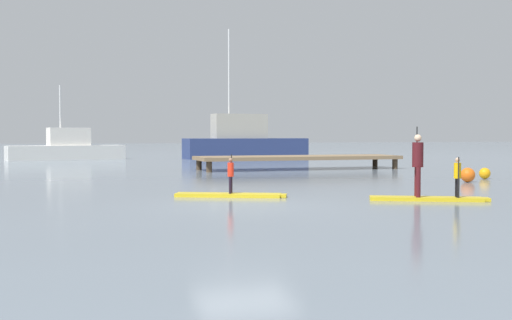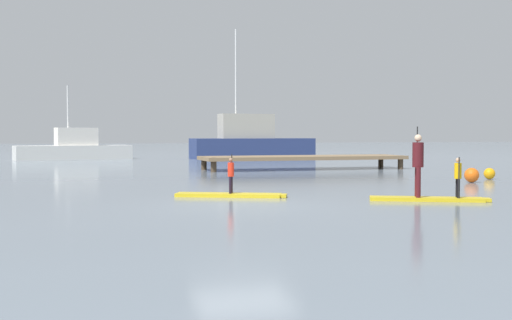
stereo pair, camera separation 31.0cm
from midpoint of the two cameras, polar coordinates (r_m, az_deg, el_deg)
The scene contains 11 objects.
ground_plane at distance 16.47m, azimuth -1.55°, elevation -4.01°, with size 240.00×240.00×0.00m, color slate.
paddleboard_near at distance 18.76m, azimuth -2.71°, elevation -3.09°, with size 3.14×1.79×0.10m.
paddler_child_solo at distance 18.73m, azimuth -2.70°, elevation -1.19°, with size 0.24×0.35×1.12m.
paddleboard_far at distance 18.26m, azimuth 14.42°, elevation -3.31°, with size 3.08×1.78×0.10m.
paddler_adult at distance 18.16m, azimuth 13.51°, elevation -0.08°, with size 0.40×0.49×1.91m.
paddler_child_front at distance 18.31m, azimuth 16.77°, elevation -1.28°, with size 0.25×0.36×1.10m.
fishing_boat_green_midground at distance 48.07m, azimuth -16.42°, elevation 0.96°, with size 8.27×3.46×5.26m.
motor_boat_small_navy at distance 48.96m, azimuth -1.22°, elevation 1.55°, with size 9.46×2.83×9.61m.
floating_dock at distance 33.52m, azimuth 3.47°, elevation 0.19°, with size 10.58×2.77×0.70m.
mooring_buoy_near at distance 27.80m, azimuth 19.11°, elevation -1.11°, with size 0.45×0.45×0.45m, color orange.
mooring_buoy_mid at distance 25.69m, azimuth 17.73°, elevation -1.25°, with size 0.55×0.55×0.55m, color orange.
Camera 1 is at (-4.73, -15.67, 1.79)m, focal length 45.66 mm.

